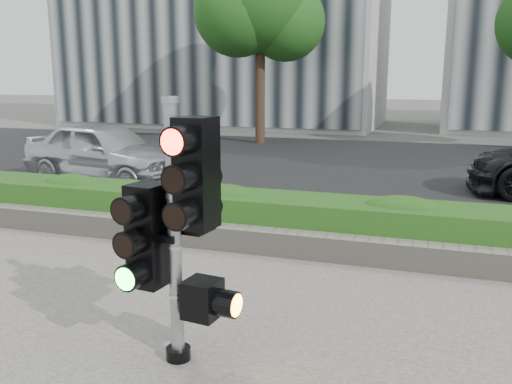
% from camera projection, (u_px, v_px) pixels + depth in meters
% --- Properties ---
extents(ground, '(120.00, 120.00, 0.00)m').
position_uv_depth(ground, '(240.00, 311.00, 5.82)').
color(ground, '#51514C').
rests_on(ground, ground).
extents(road, '(60.00, 13.00, 0.02)m').
position_uv_depth(road, '(363.00, 167.00, 15.10)').
color(road, black).
rests_on(road, ground).
extents(curb, '(60.00, 0.25, 0.12)m').
position_uv_depth(curb, '(307.00, 229.00, 8.73)').
color(curb, gray).
rests_on(curb, ground).
extents(stone_wall, '(12.00, 0.32, 0.34)m').
position_uv_depth(stone_wall, '(287.00, 243.00, 7.54)').
color(stone_wall, gray).
rests_on(stone_wall, sidewalk).
extents(hedge, '(12.00, 1.00, 0.68)m').
position_uv_depth(hedge, '(298.00, 220.00, 8.11)').
color(hedge, '#3B892A').
rests_on(hedge, sidewalk).
extents(tree_left, '(4.61, 4.03, 7.34)m').
position_uv_depth(tree_left, '(260.00, 5.00, 19.69)').
color(tree_left, black).
rests_on(tree_left, ground).
extents(traffic_signal, '(0.81, 0.62, 2.29)m').
position_uv_depth(traffic_signal, '(179.00, 220.00, 4.53)').
color(traffic_signal, black).
rests_on(traffic_signal, sidewalk).
extents(car_silver, '(4.45, 2.46, 1.43)m').
position_uv_depth(car_silver, '(105.00, 152.00, 12.75)').
color(car_silver, silver).
rests_on(car_silver, road).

